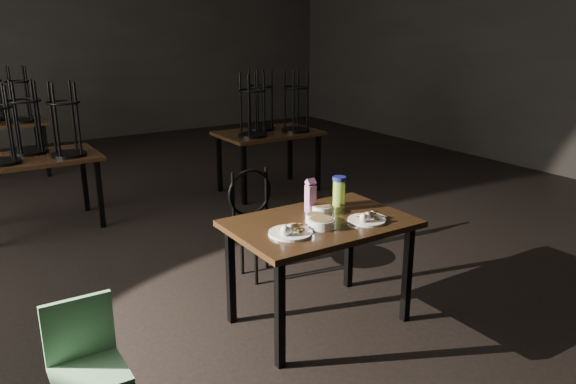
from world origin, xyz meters
TOP-DOWN VIEW (x-y plane):
  - main_table at (-0.10, -1.47)m, footprint 1.20×0.80m
  - plate_left at (-0.40, -1.57)m, footprint 0.28×0.28m
  - plate_right at (0.16, -1.64)m, footprint 0.25×0.25m
  - bowl_near at (-0.14, -1.47)m, footprint 0.13×0.13m
  - bowl_far at (0.00, -1.35)m, footprint 0.14×0.14m
  - bowl_big at (-0.17, -1.58)m, footprint 0.17×0.17m
  - juice_carton at (-0.05, -1.28)m, footprint 0.06×0.06m
  - water_bottle at (0.21, -1.27)m, footprint 0.13×0.13m
  - spoon at (0.33, -1.52)m, footprint 0.04×0.18m
  - bentwood_chair at (-0.07, -0.54)m, footprint 0.42×0.42m
  - school_chair at (-1.74, -1.79)m, footprint 0.35×0.35m
  - bg_table_left at (-1.38, 1.58)m, footprint 1.20×0.80m
  - bg_table_right at (1.25, 1.46)m, footprint 1.20×0.80m

SIDE VIEW (x-z plane):
  - school_chair at x=-1.74m, z-range 0.08..0.81m
  - bentwood_chair at x=-0.07m, z-range 0.08..0.96m
  - main_table at x=-0.10m, z-range 0.30..1.05m
  - spoon at x=0.33m, z-range 0.75..0.76m
  - plate_right at x=0.16m, z-range 0.73..0.81m
  - plate_left at x=-0.40m, z-range 0.73..0.82m
  - bg_table_left at x=-1.38m, z-range 0.04..1.52m
  - bg_table_right at x=1.25m, z-range 0.04..1.52m
  - bowl_near at x=-0.14m, z-range 0.75..0.80m
  - bowl_far at x=0.00m, z-range 0.75..0.81m
  - bowl_big at x=-0.17m, z-range 0.75..0.81m
  - water_bottle at x=0.21m, z-range 0.75..0.97m
  - juice_carton at x=-0.05m, z-range 0.74..0.99m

